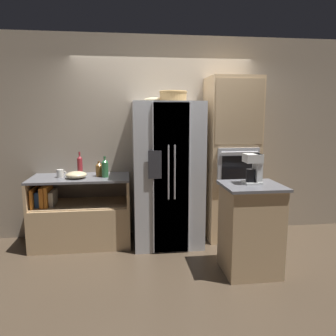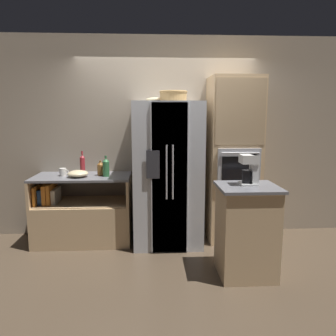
{
  "view_description": "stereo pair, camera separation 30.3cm",
  "coord_description": "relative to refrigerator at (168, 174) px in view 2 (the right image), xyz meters",
  "views": [
    {
      "loc": [
        -0.52,
        -4.23,
        1.73
      ],
      "look_at": [
        0.0,
        -0.07,
        1.04
      ],
      "focal_mm": 35.0,
      "sensor_mm": 36.0,
      "label": 1
    },
    {
      "loc": [
        -0.22,
        -4.26,
        1.73
      ],
      "look_at": [
        0.0,
        -0.07,
        1.04
      ],
      "focal_mm": 35.0,
      "sensor_mm": 36.0,
      "label": 2
    }
  ],
  "objects": [
    {
      "name": "ground_plane",
      "position": [
        -0.0,
        -0.02,
        -0.94
      ],
      "size": [
        20.0,
        20.0,
        0.0
      ],
      "primitive_type": "plane",
      "color": "#4C3D2D"
    },
    {
      "name": "wall_back",
      "position": [
        -0.0,
        0.43,
        0.46
      ],
      "size": [
        12.0,
        0.06,
        2.8
      ],
      "color": "tan",
      "rests_on": "ground_plane"
    },
    {
      "name": "wall_oven",
      "position": [
        0.9,
        0.09,
        0.17
      ],
      "size": [
        0.67,
        0.67,
        2.22
      ],
      "color": "tan",
      "rests_on": "ground_plane"
    },
    {
      "name": "mug",
      "position": [
        -1.39,
        0.07,
        0.02
      ],
      "size": [
        0.13,
        0.09,
        0.1
      ],
      "color": "silver",
      "rests_on": "counter_left"
    },
    {
      "name": "wicker_basket",
      "position": [
        0.07,
        -0.06,
        1.01
      ],
      "size": [
        0.36,
        0.36,
        0.13
      ],
      "color": "tan",
      "rests_on": "refrigerator"
    },
    {
      "name": "mixing_bowl",
      "position": [
        -1.18,
        -0.01,
        0.02
      ],
      "size": [
        0.27,
        0.27,
        0.09
      ],
      "color": "beige",
      "rests_on": "counter_left"
    },
    {
      "name": "coffee_maker",
      "position": [
        0.82,
        -0.94,
        0.22
      ],
      "size": [
        0.18,
        0.17,
        0.32
      ],
      "color": "white",
      "rests_on": "island_counter"
    },
    {
      "name": "refrigerator",
      "position": [
        0.0,
        0.0,
        0.0
      ],
      "size": [
        0.89,
        0.83,
        1.89
      ],
      "color": "silver",
      "rests_on": "ground_plane"
    },
    {
      "name": "bottle_tall",
      "position": [
        -1.16,
        0.19,
        0.11
      ],
      "size": [
        0.07,
        0.07,
        0.32
      ],
      "color": "maroon",
      "rests_on": "counter_left"
    },
    {
      "name": "bottle_short",
      "position": [
        -0.9,
        0.08,
        0.07
      ],
      "size": [
        0.09,
        0.09,
        0.2
      ],
      "color": "brown",
      "rests_on": "counter_left"
    },
    {
      "name": "counter_left",
      "position": [
        -1.16,
        0.07,
        -0.61
      ],
      "size": [
        1.28,
        0.66,
        0.92
      ],
      "color": "tan",
      "rests_on": "ground_plane"
    },
    {
      "name": "island_counter",
      "position": [
        0.79,
        -0.98,
        -0.45
      ],
      "size": [
        0.63,
        0.58,
        0.99
      ],
      "color": "tan",
      "rests_on": "ground_plane"
    },
    {
      "name": "bottle_wide",
      "position": [
        -0.82,
        0.01,
        0.1
      ],
      "size": [
        0.09,
        0.09,
        0.27
      ],
      "color": "#33723F",
      "rests_on": "counter_left"
    },
    {
      "name": "fruit_bowl",
      "position": [
        -0.14,
        0.11,
        0.97
      ],
      "size": [
        0.29,
        0.29,
        0.06
      ],
      "color": "beige",
      "rests_on": "refrigerator"
    }
  ]
}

